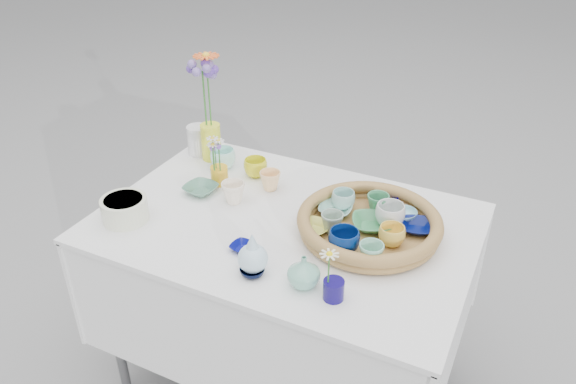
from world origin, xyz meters
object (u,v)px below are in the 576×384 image
at_px(display_table, 286,376).
at_px(tall_vase_yellow, 211,142).
at_px(wicker_tray, 369,225).
at_px(bud_vase_seafoam, 304,271).

height_order(display_table, tall_vase_yellow, tall_vase_yellow).
bearing_deg(wicker_tray, tall_vase_yellow, 162.85).
relative_size(wicker_tray, bud_vase_seafoam, 4.73).
xyz_separation_m(bud_vase_seafoam, tall_vase_yellow, (-0.67, 0.56, 0.03)).
distance_m(wicker_tray, bud_vase_seafoam, 0.34).
distance_m(wicker_tray, tall_vase_yellow, 0.79).
bearing_deg(display_table, tall_vase_yellow, 149.26).
height_order(display_table, bud_vase_seafoam, bud_vase_seafoam).
distance_m(display_table, wicker_tray, 0.85).
bearing_deg(display_table, wicker_tray, 10.12).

